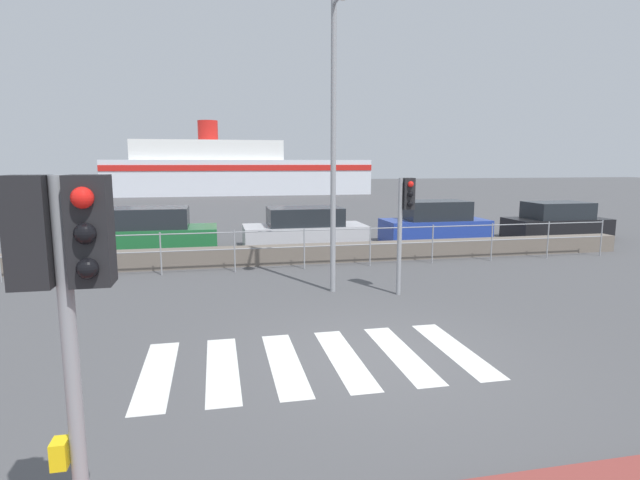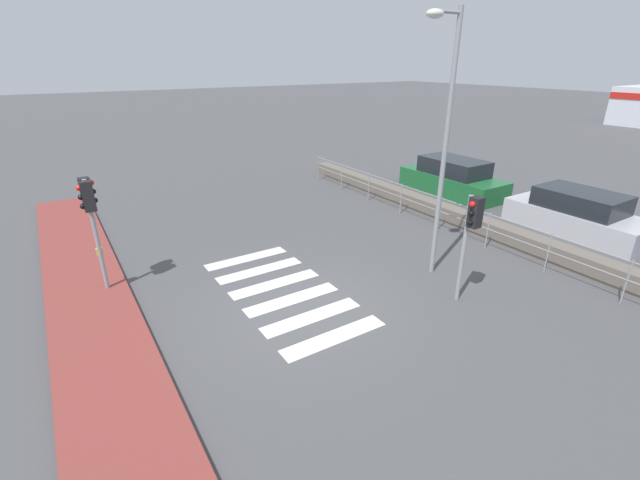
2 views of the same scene
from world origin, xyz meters
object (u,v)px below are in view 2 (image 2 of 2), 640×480
at_px(traffic_light_far, 471,227).
at_px(parked_car_silver, 577,214).
at_px(traffic_light_near, 90,206).
at_px(parked_car_green, 452,178).
at_px(streetlamp, 443,124).

height_order(traffic_light_far, parked_car_silver, traffic_light_far).
distance_m(traffic_light_near, parked_car_silver, 14.39).
bearing_deg(traffic_light_far, parked_car_green, 132.97).
distance_m(traffic_light_near, traffic_light_far, 8.57).
xyz_separation_m(traffic_light_far, streetlamp, (-1.48, 0.41, 2.01)).
bearing_deg(parked_car_silver, traffic_light_far, -81.41).
distance_m(streetlamp, parked_car_green, 8.64).
bearing_deg(streetlamp, parked_car_silver, 85.90).
relative_size(streetlamp, parked_car_silver, 1.50).
relative_size(traffic_light_near, parked_car_silver, 0.67).
height_order(parked_car_green, parked_car_silver, parked_car_green).
bearing_deg(traffic_light_far, streetlamp, 164.51).
height_order(streetlamp, parked_car_green, streetlamp).
bearing_deg(parked_car_green, parked_car_silver, 0.00).
distance_m(traffic_light_near, streetlamp, 8.33).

